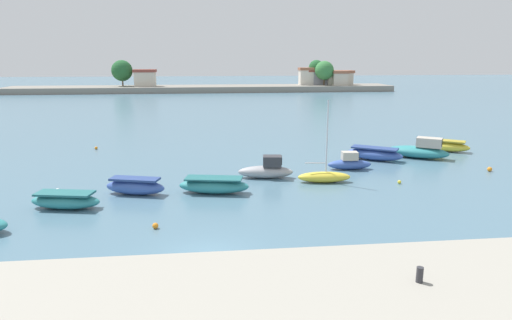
{
  "coord_description": "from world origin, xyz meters",
  "views": [
    {
      "loc": [
        0.02,
        -19.59,
        9.09
      ],
      "look_at": [
        3.97,
        14.93,
        1.15
      ],
      "focal_mm": 31.89,
      "sensor_mm": 36.0,
      "label": 1
    }
  ],
  "objects_px": {
    "mooring_bollard": "(420,275)",
    "mooring_buoy_3": "(490,169)",
    "moored_boat_9": "(444,146)",
    "mooring_buoy_4": "(155,226)",
    "moored_boat_5": "(324,176)",
    "moored_boat_6": "(349,163)",
    "mooring_buoy_2": "(399,182)",
    "moored_boat_8": "(419,150)",
    "mooring_buoy_0": "(96,148)",
    "mooring_buoy_1": "(57,190)",
    "moored_boat_2": "(135,186)",
    "moored_boat_4": "(267,170)",
    "moored_boat_1": "(65,201)",
    "moored_boat_7": "(374,154)",
    "moored_boat_3": "(214,185)"
  },
  "relations": [
    {
      "from": "mooring_bollard",
      "to": "mooring_buoy_2",
      "type": "distance_m",
      "value": 20.25
    },
    {
      "from": "moored_boat_9",
      "to": "mooring_buoy_4",
      "type": "bearing_deg",
      "value": -111.07
    },
    {
      "from": "mooring_bollard",
      "to": "mooring_buoy_3",
      "type": "distance_m",
      "value": 26.96
    },
    {
      "from": "moored_boat_7",
      "to": "moored_boat_5",
      "type": "bearing_deg",
      "value": -100.33
    },
    {
      "from": "mooring_buoy_2",
      "to": "moored_boat_2",
      "type": "bearing_deg",
      "value": -178.61
    },
    {
      "from": "moored_boat_4",
      "to": "mooring_buoy_0",
      "type": "bearing_deg",
      "value": 147.84
    },
    {
      "from": "moored_boat_2",
      "to": "moored_boat_5",
      "type": "xyz_separation_m",
      "value": [
        13.42,
        1.48,
        -0.1
      ]
    },
    {
      "from": "mooring_buoy_3",
      "to": "mooring_buoy_1",
      "type": "bearing_deg",
      "value": -176.5
    },
    {
      "from": "mooring_buoy_3",
      "to": "moored_boat_1",
      "type": "bearing_deg",
      "value": -169.93
    },
    {
      "from": "moored_boat_7",
      "to": "mooring_buoy_3",
      "type": "height_order",
      "value": "moored_boat_7"
    },
    {
      "from": "moored_boat_5",
      "to": "moored_boat_7",
      "type": "relative_size",
      "value": 1.19
    },
    {
      "from": "moored_boat_2",
      "to": "mooring_buoy_2",
      "type": "height_order",
      "value": "moored_boat_2"
    },
    {
      "from": "moored_boat_7",
      "to": "moored_boat_9",
      "type": "xyz_separation_m",
      "value": [
        8.22,
        3.03,
        -0.03
      ]
    },
    {
      "from": "mooring_bollard",
      "to": "moored_boat_3",
      "type": "relative_size",
      "value": 0.1
    },
    {
      "from": "mooring_buoy_1",
      "to": "moored_boat_8",
      "type": "bearing_deg",
      "value": 14.26
    },
    {
      "from": "mooring_buoy_1",
      "to": "mooring_buoy_2",
      "type": "height_order",
      "value": "mooring_buoy_1"
    },
    {
      "from": "moored_boat_6",
      "to": "mooring_buoy_3",
      "type": "bearing_deg",
      "value": -6.34
    },
    {
      "from": "mooring_buoy_1",
      "to": "mooring_buoy_4",
      "type": "xyz_separation_m",
      "value": [
        7.35,
        -7.62,
        0.02
      ]
    },
    {
      "from": "mooring_buoy_0",
      "to": "moored_boat_6",
      "type": "bearing_deg",
      "value": -25.66
    },
    {
      "from": "moored_boat_9",
      "to": "mooring_bollard",
      "type": "bearing_deg",
      "value": -85.33
    },
    {
      "from": "moored_boat_4",
      "to": "mooring_buoy_4",
      "type": "distance_m",
      "value": 12.25
    },
    {
      "from": "mooring_bollard",
      "to": "moored_boat_5",
      "type": "height_order",
      "value": "moored_boat_5"
    },
    {
      "from": "moored_boat_4",
      "to": "mooring_buoy_1",
      "type": "xyz_separation_m",
      "value": [
        -14.77,
        -2.11,
        -0.49
      ]
    },
    {
      "from": "moored_boat_3",
      "to": "moored_boat_9",
      "type": "bearing_deg",
      "value": 38.16
    },
    {
      "from": "moored_boat_3",
      "to": "moored_boat_4",
      "type": "xyz_separation_m",
      "value": [
        4.11,
        3.49,
        0.1
      ]
    },
    {
      "from": "moored_boat_5",
      "to": "moored_boat_8",
      "type": "height_order",
      "value": "moored_boat_5"
    },
    {
      "from": "moored_boat_7",
      "to": "mooring_buoy_4",
      "type": "height_order",
      "value": "moored_boat_7"
    },
    {
      "from": "moored_boat_8",
      "to": "mooring_buoy_0",
      "type": "distance_m",
      "value": 31.23
    },
    {
      "from": "moored_boat_1",
      "to": "mooring_buoy_3",
      "type": "bearing_deg",
      "value": 21.5
    },
    {
      "from": "moored_boat_2",
      "to": "mooring_buoy_3",
      "type": "xyz_separation_m",
      "value": [
        27.57,
        3.1,
        -0.36
      ]
    },
    {
      "from": "moored_boat_5",
      "to": "moored_boat_7",
      "type": "bearing_deg",
      "value": 51.25
    },
    {
      "from": "mooring_bollard",
      "to": "moored_boat_8",
      "type": "height_order",
      "value": "mooring_bollard"
    },
    {
      "from": "moored_boat_4",
      "to": "mooring_buoy_4",
      "type": "xyz_separation_m",
      "value": [
        -7.43,
        -9.74,
        -0.47
      ]
    },
    {
      "from": "moored_boat_8",
      "to": "moored_boat_7",
      "type": "bearing_deg",
      "value": -142.25
    },
    {
      "from": "moored_boat_7",
      "to": "moored_boat_8",
      "type": "bearing_deg",
      "value": 38.32
    },
    {
      "from": "moored_boat_5",
      "to": "moored_boat_7",
      "type": "distance_m",
      "value": 9.3
    },
    {
      "from": "moored_boat_9",
      "to": "mooring_buoy_2",
      "type": "height_order",
      "value": "moored_boat_9"
    },
    {
      "from": "moored_boat_6",
      "to": "moored_boat_7",
      "type": "relative_size",
      "value": 0.72
    },
    {
      "from": "moored_boat_4",
      "to": "moored_boat_6",
      "type": "xyz_separation_m",
      "value": [
        7.13,
        1.91,
        -0.08
      ]
    },
    {
      "from": "moored_boat_5",
      "to": "mooring_buoy_3",
      "type": "relative_size",
      "value": 15.94
    },
    {
      "from": "moored_boat_4",
      "to": "moored_boat_8",
      "type": "relative_size",
      "value": 0.76
    },
    {
      "from": "mooring_buoy_2",
      "to": "mooring_buoy_3",
      "type": "distance_m",
      "value": 9.17
    },
    {
      "from": "mooring_buoy_3",
      "to": "moored_boat_9",
      "type": "bearing_deg",
      "value": 86.68
    },
    {
      "from": "mooring_buoy_1",
      "to": "mooring_buoy_4",
      "type": "bearing_deg",
      "value": -46.06
    },
    {
      "from": "moored_boat_5",
      "to": "mooring_buoy_4",
      "type": "bearing_deg",
      "value": -140.23
    },
    {
      "from": "moored_boat_2",
      "to": "mooring_buoy_3",
      "type": "distance_m",
      "value": 27.75
    },
    {
      "from": "moored_boat_9",
      "to": "mooring_buoy_2",
      "type": "xyz_separation_m",
      "value": [
        -9.25,
        -10.79,
        -0.4
      ]
    },
    {
      "from": "moored_boat_4",
      "to": "moored_boat_9",
      "type": "xyz_separation_m",
      "value": [
        18.66,
        8.05,
        -0.1
      ]
    },
    {
      "from": "mooring_bollard",
      "to": "mooring_buoy_0",
      "type": "xyz_separation_m",
      "value": [
        -17.22,
        34.09,
        -2.48
      ]
    },
    {
      "from": "moored_boat_4",
      "to": "mooring_buoy_2",
      "type": "distance_m",
      "value": 9.81
    }
  ]
}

